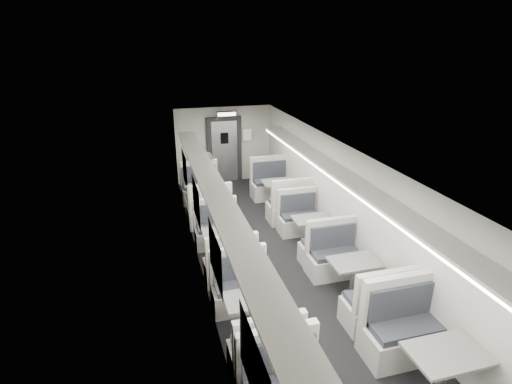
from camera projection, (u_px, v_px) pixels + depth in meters
room at (287, 226)px, 7.24m from camera, size 3.24×12.24×2.64m
booth_left_a at (205, 199)px, 10.58m from camera, size 1.06×2.16×1.15m
booth_left_b at (223, 246)px, 8.27m from camera, size 0.98×1.99×1.07m
booth_left_c at (252, 317)px, 6.17m from camera, size 0.99×2.01×1.08m
booth_right_a at (279, 195)px, 10.83m from camera, size 1.10×2.24×1.20m
booth_right_b at (311, 232)px, 8.85m from camera, size 0.98×1.99×1.07m
booth_right_c at (353, 279)px, 7.11m from camera, size 1.04×2.10×1.12m
booth_right_d at (442, 377)px, 5.02m from camera, size 1.13×2.30×1.23m
passenger at (208, 186)px, 10.05m from camera, size 0.74×0.61×1.76m
window_a at (185, 169)px, 9.87m from camera, size 0.02×1.18×0.84m
window_b at (196, 202)px, 7.90m from camera, size 0.02×1.18×0.84m
window_c at (215, 257)px, 5.92m from camera, size 0.02×1.18×0.84m
window_d at (254, 367)px, 3.94m from camera, size 0.02×1.18×0.84m
luggage_rack_left at (222, 203)px, 6.40m from camera, size 0.46×10.40×0.09m
luggage_rack_right at (361, 188)px, 7.02m from camera, size 0.46×10.40×0.09m
vestibule_door at (224, 150)px, 12.63m from camera, size 1.10×0.13×2.10m
exit_sign at (226, 114)px, 11.74m from camera, size 0.62×0.12×0.16m
wall_notice at (247, 135)px, 12.63m from camera, size 0.32×0.02×0.40m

